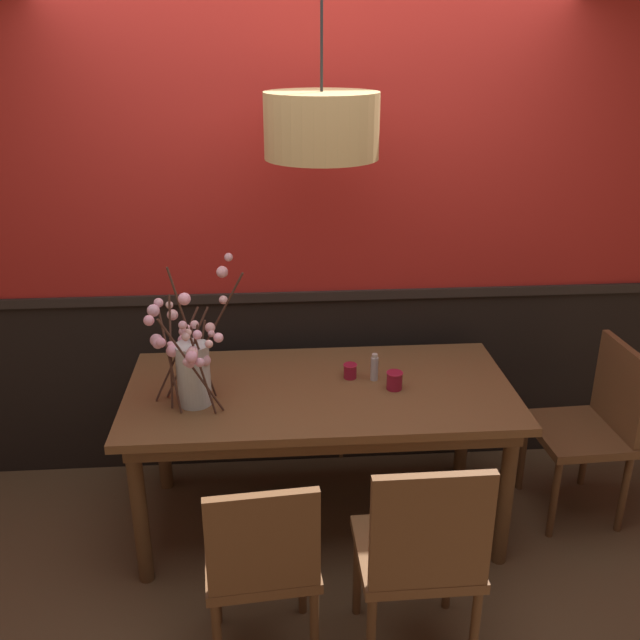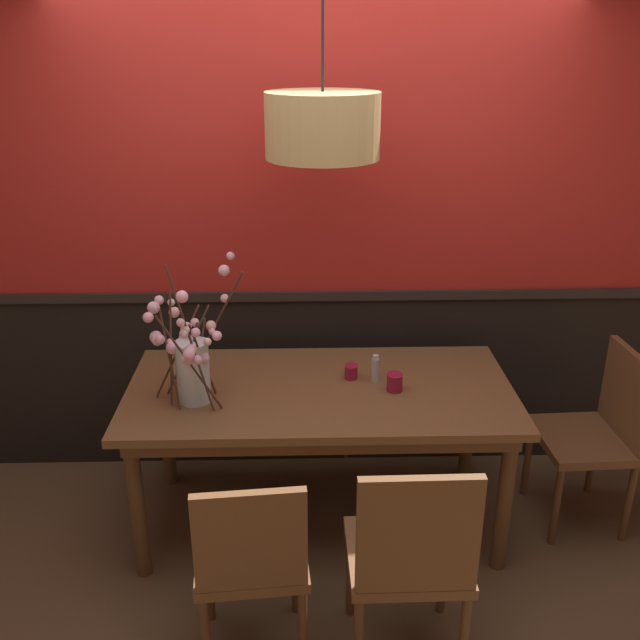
% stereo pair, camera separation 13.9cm
% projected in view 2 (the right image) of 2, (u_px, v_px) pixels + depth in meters
% --- Properties ---
extents(ground_plane, '(24.00, 24.00, 0.00)m').
position_uv_depth(ground_plane, '(320.00, 520.00, 3.61)').
color(ground_plane, brown).
extents(back_wall, '(5.57, 0.14, 2.80)m').
position_uv_depth(back_wall, '(317.00, 226.00, 3.66)').
color(back_wall, black).
rests_on(back_wall, ground).
extents(dining_table, '(1.83, 0.90, 0.77)m').
position_uv_depth(dining_table, '(320.00, 403.00, 3.35)').
color(dining_table, brown).
rests_on(dining_table, ground).
extents(chair_near_side_left, '(0.46, 0.43, 0.88)m').
position_uv_depth(chair_near_side_left, '(251.00, 558.00, 2.62)').
color(chair_near_side_left, brown).
rests_on(chair_near_side_left, ground).
extents(chair_near_side_right, '(0.46, 0.44, 0.96)m').
position_uv_depth(chair_near_side_right, '(410.00, 555.00, 2.59)').
color(chair_near_side_right, brown).
rests_on(chair_near_side_right, ground).
extents(chair_far_side_left, '(0.46, 0.44, 0.95)m').
position_uv_depth(chair_far_side_left, '(277.00, 356.00, 4.21)').
color(chair_far_side_left, brown).
rests_on(chair_far_side_left, ground).
extents(chair_far_side_right, '(0.44, 0.45, 0.93)m').
position_uv_depth(chair_far_side_right, '(368.00, 358.00, 4.20)').
color(chair_far_side_right, brown).
rests_on(chair_far_side_right, ground).
extents(chair_head_east_end, '(0.44, 0.48, 0.92)m').
position_uv_depth(chair_head_east_end, '(599.00, 427.00, 3.45)').
color(chair_head_east_end, brown).
rests_on(chair_head_east_end, ground).
extents(vase_with_blossoms, '(0.43, 0.51, 0.68)m').
position_uv_depth(vase_with_blossoms, '(191.00, 361.00, 3.13)').
color(vase_with_blossoms, silver).
rests_on(vase_with_blossoms, dining_table).
extents(candle_holder_nearer_center, '(0.08, 0.08, 0.09)m').
position_uv_depth(candle_holder_nearer_center, '(395.00, 382.00, 3.27)').
color(candle_holder_nearer_center, maroon).
rests_on(candle_holder_nearer_center, dining_table).
extents(candle_holder_nearer_edge, '(0.07, 0.07, 0.07)m').
position_uv_depth(candle_holder_nearer_edge, '(351.00, 371.00, 3.39)').
color(candle_holder_nearer_edge, maroon).
rests_on(candle_holder_nearer_edge, dining_table).
extents(condiment_bottle, '(0.04, 0.04, 0.14)m').
position_uv_depth(condiment_bottle, '(375.00, 369.00, 3.36)').
color(condiment_bottle, '#ADADB2').
rests_on(condiment_bottle, dining_table).
extents(pendant_lamp, '(0.49, 0.49, 0.97)m').
position_uv_depth(pendant_lamp, '(323.00, 126.00, 2.96)').
color(pendant_lamp, tan).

